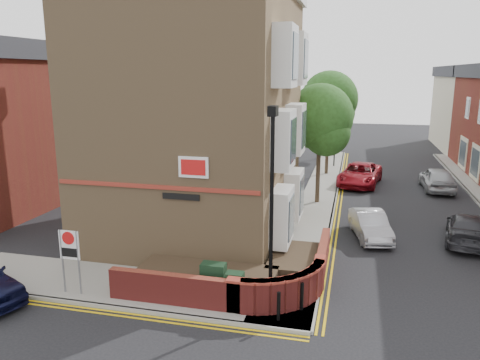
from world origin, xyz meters
name	(u,v)px	position (x,y,z in m)	size (l,w,h in m)	color
ground	(211,322)	(0.00, 0.00, 0.00)	(120.00, 120.00, 0.00)	black
pavement_corner	(128,286)	(-3.50, 1.50, 0.06)	(13.00, 3.00, 0.12)	gray
pavement_main	(320,194)	(2.00, 16.00, 0.06)	(2.00, 32.00, 0.12)	gray
kerb_side	(106,306)	(-3.50, 0.00, 0.06)	(13.00, 0.15, 0.12)	gray
kerb_main_near	(336,195)	(3.00, 16.00, 0.06)	(0.15, 32.00, 0.12)	gray
yellow_lines_side	(102,312)	(-3.50, -0.25, 0.01)	(13.00, 0.28, 0.01)	gold
yellow_lines_main	(340,196)	(3.25, 16.00, 0.01)	(0.28, 32.00, 0.01)	gold
corner_building	(202,98)	(-2.84, 8.00, 6.23)	(8.95, 10.40, 13.60)	#8D6E4B
garden_wall	(232,286)	(0.00, 2.50, 0.00)	(6.80, 6.00, 1.20)	maroon
lamppost	(271,208)	(1.60, 1.20, 3.34)	(0.25, 0.50, 6.30)	black
utility_cabinet_large	(213,281)	(-0.30, 1.30, 0.72)	(0.80, 0.45, 1.20)	black
utility_cabinet_small	(235,289)	(0.50, 1.00, 0.67)	(0.55, 0.40, 1.10)	black
bollard_near	(279,306)	(2.00, 0.40, 0.57)	(0.11, 0.11, 0.90)	black
bollard_far	(302,296)	(2.60, 1.20, 0.57)	(0.11, 0.11, 0.90)	black
zone_sign	(70,250)	(-5.00, 0.50, 1.64)	(0.72, 0.07, 2.20)	slate
far_terrace_cream	(468,107)	(14.50, 38.00, 4.05)	(5.40, 12.40, 8.00)	beige
tree_near	(320,122)	(2.00, 14.05, 4.70)	(3.64, 3.65, 6.70)	#382B1E
tree_mid	(329,104)	(2.00, 22.05, 5.20)	(4.03, 4.03, 7.42)	#382B1E
tree_far	(335,101)	(2.00, 30.05, 4.91)	(3.81, 3.81, 7.00)	#382B1E
traffic_light_assembly	(335,133)	(2.40, 25.00, 2.78)	(0.20, 0.16, 4.20)	black
silver_car_near	(370,225)	(4.82, 8.81, 0.61)	(1.29, 3.71, 1.22)	#93939A
red_car_main	(360,174)	(4.38, 19.43, 0.72)	(2.40, 5.21, 1.45)	maroon
grey_car_far	(468,228)	(9.00, 9.28, 0.64)	(1.79, 4.41, 1.28)	#27272B
silver_car_far	(437,179)	(9.17, 19.06, 0.75)	(1.78, 4.42, 1.51)	#9FA2A6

